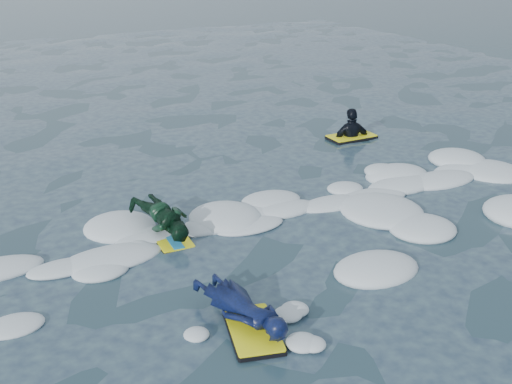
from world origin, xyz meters
The scene contains 5 objects.
ground centered at (0.00, 0.00, 0.00)m, with size 120.00×120.00×0.00m, color #19353D.
foam_band centered at (0.00, 1.03, 0.00)m, with size 12.00×3.10×0.30m, color silver, non-canonical shape.
prone_woman_unit centered at (-0.22, -0.84, 0.18)m, with size 0.77×1.51×0.36m.
prone_child_unit centered at (-0.21, 1.63, 0.25)m, with size 0.71×1.31×0.50m.
waiting_rider_unit centered at (4.80, 4.21, -0.09)m, with size 1.00×0.55×1.50m.
Camera 1 is at (-2.87, -6.20, 3.98)m, focal length 45.00 mm.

